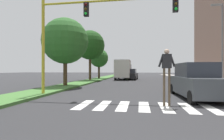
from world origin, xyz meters
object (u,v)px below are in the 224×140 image
tree_distant (99,58)px  traffic_light_gantry (86,22)px  tree_mid (65,41)px  suv_crossing (196,81)px  street_lamp_right (221,37)px  sedan_distant (128,73)px  tree_far (90,45)px  pedestrian_performer (167,68)px  sedan_far_horizon (130,73)px  truck_box_delivery (123,69)px  sedan_midblock (131,75)px

tree_distant → traffic_light_gantry: size_ratio=0.55×
tree_mid → suv_crossing: tree_mid is taller
street_lamp_right → sedan_distant: 25.34m
suv_crossing → tree_far: bearing=126.0°
pedestrian_performer → tree_far: bearing=116.4°
pedestrian_performer → suv_crossing: 3.28m
tree_far → street_lamp_right: street_lamp_right is taller
pedestrian_performer → traffic_light_gantry: bearing=155.5°
tree_far → sedan_far_horizon: bearing=80.2°
sedan_distant → tree_distant: bearing=-110.9°
truck_box_delivery → pedestrian_performer: bearing=-79.6°
traffic_light_gantry → suv_crossing: 7.14m
tree_distant → sedan_distant: bearing=69.1°
tree_far → sedan_midblock: bearing=31.5°
tree_far → truck_box_delivery: (4.45, 4.07, -3.50)m
tree_distant → street_lamp_right: (14.29, -12.02, 1.00)m
tree_mid → street_lamp_right: bearing=8.1°
sedan_midblock → truck_box_delivery: bearing=157.1°
tree_mid → sedan_distant: size_ratio=1.48×
traffic_light_gantry → pedestrian_performer: 5.41m
tree_mid → pedestrian_performer: 11.26m
pedestrian_performer → sedan_distant: 32.66m
pedestrian_performer → sedan_far_horizon: size_ratio=0.58×
pedestrian_performer → sedan_distant: pedestrian_performer is taller
tree_distant → traffic_light_gantry: bearing=-78.9°
traffic_light_gantry → street_lamp_right: size_ratio=1.22×
sedan_midblock → sedan_distant: size_ratio=1.00×
sedan_distant → truck_box_delivery: size_ratio=0.68×
traffic_light_gantry → tree_distant: bearing=101.1°
tree_distant → truck_box_delivery: bearing=-10.8°
tree_far → street_lamp_right: size_ratio=0.95×
truck_box_delivery → sedan_far_horizon: bearing=90.2°
sedan_midblock → sedan_distant: 12.33m
tree_far → suv_crossing: bearing=-54.0°
suv_crossing → sedan_far_horizon: (-5.85, 39.42, -0.16)m
street_lamp_right → truck_box_delivery: street_lamp_right is taller
tree_mid → sedan_midblock: bearing=66.6°
tree_mid → pedestrian_performer: (8.00, -7.49, -2.58)m
tree_distant → street_lamp_right: street_lamp_right is taller
street_lamp_right → pedestrian_performer: (-6.20, -9.50, -2.93)m
tree_far → sedan_midblock: (5.74, 3.53, -4.33)m
suv_crossing → truck_box_delivery: size_ratio=0.76×
tree_distant → sedan_midblock: (5.57, -1.36, -2.80)m
tree_mid → street_lamp_right: size_ratio=0.83×
suv_crossing → sedan_midblock: (-4.49, 17.63, -0.13)m
truck_box_delivery → tree_mid: bearing=-107.6°
tree_distant → street_lamp_right: 18.70m
traffic_light_gantry → tree_far: bearing=105.2°
tree_distant → sedan_far_horizon: bearing=78.4°
suv_crossing → sedan_distant: size_ratio=1.11×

